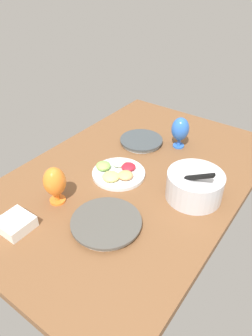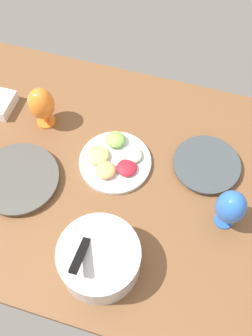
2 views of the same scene
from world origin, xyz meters
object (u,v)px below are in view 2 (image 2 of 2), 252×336
(hurricane_glass_orange, at_px, (41,105))
(hurricane_glass_blue, at_px, (231,208))
(dinner_plate_right, at_px, (19,179))
(mixing_bowl, at_px, (99,258))
(fruit_platter, at_px, (115,160))
(dinner_plate_left, at_px, (206,165))

(hurricane_glass_orange, relative_size, hurricane_glass_blue, 1.00)
(dinner_plate_right, xyz_separation_m, mixing_bowl, (-0.38, 0.21, 0.05))
(fruit_platter, bearing_deg, hurricane_glass_orange, -17.70)
(dinner_plate_right, distance_m, hurricane_glass_blue, 0.74)
(fruit_platter, xyz_separation_m, hurricane_glass_orange, (0.32, -0.10, 0.09))
(dinner_plate_left, distance_m, fruit_platter, 0.34)
(dinner_plate_left, height_order, hurricane_glass_orange, hurricane_glass_orange)
(dinner_plate_left, height_order, hurricane_glass_blue, hurricane_glass_blue)
(dinner_plate_right, height_order, fruit_platter, fruit_platter)
(dinner_plate_left, distance_m, dinner_plate_right, 0.68)
(dinner_plate_right, distance_m, fruit_platter, 0.35)
(dinner_plate_right, relative_size, hurricane_glass_orange, 1.62)
(mixing_bowl, bearing_deg, hurricane_glass_blue, -143.24)
(mixing_bowl, relative_size, fruit_platter, 0.96)
(dinner_plate_left, bearing_deg, hurricane_glass_blue, 116.85)
(mixing_bowl, xyz_separation_m, fruit_platter, (0.07, -0.38, -0.05))
(dinner_plate_left, distance_m, mixing_bowl, 0.53)
(mixing_bowl, relative_size, hurricane_glass_orange, 1.41)
(fruit_platter, bearing_deg, dinner_plate_right, 29.65)
(fruit_platter, bearing_deg, dinner_plate_left, -166.89)
(mixing_bowl, bearing_deg, dinner_plate_right, -28.61)
(dinner_plate_right, distance_m, hurricane_glass_orange, 0.29)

